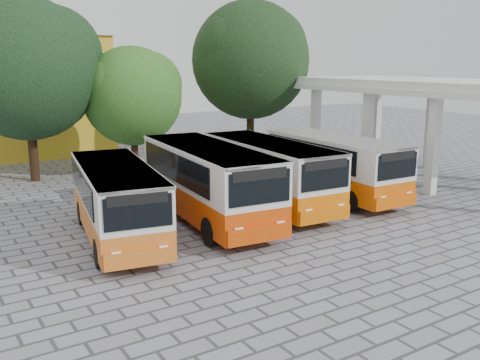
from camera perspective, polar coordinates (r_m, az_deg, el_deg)
ground at (r=20.96m, az=10.11°, el=-5.34°), size 90.00×90.00×0.00m
terminal_shelter at (r=30.49m, az=20.13°, el=9.11°), size 6.80×15.80×5.40m
bus_far_left at (r=19.65m, az=-12.99°, el=-1.87°), size 3.62×7.93×2.74m
bus_centre_left at (r=21.39m, az=-3.41°, el=0.14°), size 3.39×8.73×3.07m
bus_centre_right at (r=23.52m, az=3.10°, el=1.09°), size 3.04×8.28×2.93m
bus_far_right at (r=25.73m, az=9.95°, el=1.88°), size 2.76×8.11×2.89m
tree_left at (r=30.52m, az=-21.73°, el=11.42°), size 7.81×7.44×9.68m
tree_middle at (r=30.83m, az=-11.32°, el=9.12°), size 5.79×5.52×7.20m
tree_right at (r=35.62m, az=1.25°, el=13.07°), size 8.01×7.63×10.22m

